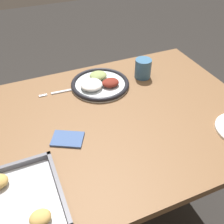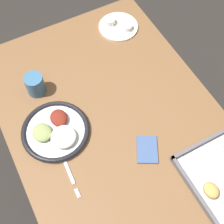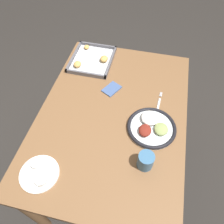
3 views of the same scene
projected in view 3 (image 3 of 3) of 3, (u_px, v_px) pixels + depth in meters
name	position (u px, v px, depth m)	size (l,w,h in m)	color
ground_plane	(112.00, 167.00, 1.85)	(8.00, 8.00, 0.00)	#282623
dining_table	(113.00, 125.00, 1.33)	(1.17, 0.82, 0.77)	brown
dinner_plate	(152.00, 127.00, 1.16)	(0.26, 0.26, 0.05)	silver
fork	(158.00, 106.00, 1.26)	(0.20, 0.02, 0.00)	silver
saucer_plate	(39.00, 174.00, 1.01)	(0.19, 0.19, 0.04)	white
baking_tray	(92.00, 60.00, 1.50)	(0.32, 0.27, 0.04)	#595960
drinking_cup	(146.00, 161.00, 1.01)	(0.08, 0.08, 0.09)	#38668E
napkin	(112.00, 89.00, 1.34)	(0.13, 0.12, 0.01)	#3F598C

